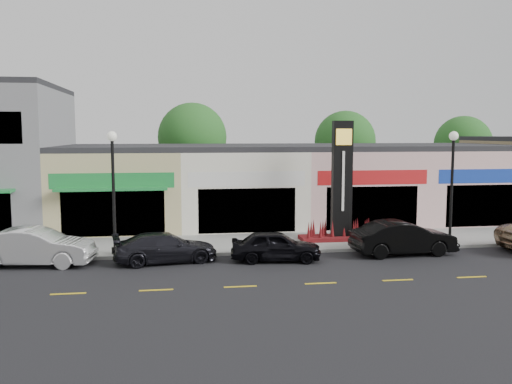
{
  "coord_description": "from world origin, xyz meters",
  "views": [
    {
      "loc": [
        -5.21,
        -21.98,
        5.54
      ],
      "look_at": [
        -1.4,
        4.0,
        2.67
      ],
      "focal_mm": 38.0,
      "sensor_mm": 36.0,
      "label": 1
    }
  ],
  "objects_px": {
    "lamp_east_near": "(452,176)",
    "pylon_sign": "(342,198)",
    "lamp_west_near": "(113,180)",
    "car_black_sedan": "(276,246)",
    "car_black_conv": "(403,238)",
    "car_white_van": "(35,247)",
    "car_dark_sedan": "(165,247)"
  },
  "relations": [
    {
      "from": "pylon_sign",
      "to": "car_black_conv",
      "type": "distance_m",
      "value": 3.97
    },
    {
      "from": "car_white_van",
      "to": "car_black_conv",
      "type": "height_order",
      "value": "car_white_van"
    },
    {
      "from": "car_black_sedan",
      "to": "car_white_van",
      "type": "bearing_deg",
      "value": 93.24
    },
    {
      "from": "pylon_sign",
      "to": "lamp_east_near",
      "type": "bearing_deg",
      "value": -18.75
    },
    {
      "from": "lamp_west_near",
      "to": "car_black_sedan",
      "type": "distance_m",
      "value": 7.74
    },
    {
      "from": "pylon_sign",
      "to": "car_black_sedan",
      "type": "bearing_deg",
      "value": -139.28
    },
    {
      "from": "lamp_east_near",
      "to": "car_white_van",
      "type": "bearing_deg",
      "value": -176.65
    },
    {
      "from": "car_dark_sedan",
      "to": "car_black_sedan",
      "type": "height_order",
      "value": "car_black_sedan"
    },
    {
      "from": "lamp_west_near",
      "to": "car_black_conv",
      "type": "height_order",
      "value": "lamp_west_near"
    },
    {
      "from": "lamp_west_near",
      "to": "car_black_sedan",
      "type": "bearing_deg",
      "value": -14.03
    },
    {
      "from": "car_dark_sedan",
      "to": "car_black_conv",
      "type": "relative_size",
      "value": 0.93
    },
    {
      "from": "car_black_sedan",
      "to": "car_black_conv",
      "type": "height_order",
      "value": "car_black_conv"
    },
    {
      "from": "car_black_conv",
      "to": "pylon_sign",
      "type": "bearing_deg",
      "value": 29.54
    },
    {
      "from": "pylon_sign",
      "to": "car_white_van",
      "type": "xyz_separation_m",
      "value": [
        -14.15,
        -2.82,
        -1.47
      ]
    },
    {
      "from": "lamp_east_near",
      "to": "car_black_conv",
      "type": "xyz_separation_m",
      "value": [
        -3.02,
        -1.4,
        -2.7
      ]
    },
    {
      "from": "car_dark_sedan",
      "to": "pylon_sign",
      "type": "bearing_deg",
      "value": -79.99
    },
    {
      "from": "lamp_west_near",
      "to": "car_dark_sedan",
      "type": "bearing_deg",
      "value": -29.84
    },
    {
      "from": "lamp_west_near",
      "to": "car_white_van",
      "type": "relative_size",
      "value": 1.13
    },
    {
      "from": "car_dark_sedan",
      "to": "car_white_van",
      "type": "bearing_deg",
      "value": 79.33
    },
    {
      "from": "lamp_east_near",
      "to": "car_dark_sedan",
      "type": "distance_m",
      "value": 14.1
    },
    {
      "from": "car_dark_sedan",
      "to": "car_black_sedan",
      "type": "relative_size",
      "value": 1.13
    },
    {
      "from": "lamp_east_near",
      "to": "lamp_west_near",
      "type": "bearing_deg",
      "value": 180.0
    },
    {
      "from": "lamp_west_near",
      "to": "car_black_sedan",
      "type": "relative_size",
      "value": 1.4
    },
    {
      "from": "pylon_sign",
      "to": "car_white_van",
      "type": "distance_m",
      "value": 14.5
    },
    {
      "from": "lamp_east_near",
      "to": "pylon_sign",
      "type": "bearing_deg",
      "value": 161.25
    },
    {
      "from": "lamp_east_near",
      "to": "car_black_sedan",
      "type": "relative_size",
      "value": 1.4
    },
    {
      "from": "lamp_west_near",
      "to": "pylon_sign",
      "type": "relative_size",
      "value": 0.91
    },
    {
      "from": "car_white_van",
      "to": "car_dark_sedan",
      "type": "xyz_separation_m",
      "value": [
        5.4,
        -0.17,
        -0.16
      ]
    },
    {
      "from": "lamp_east_near",
      "to": "car_dark_sedan",
      "type": "xyz_separation_m",
      "value": [
        -13.75,
        -1.29,
        -2.84
      ]
    },
    {
      "from": "lamp_east_near",
      "to": "car_black_sedan",
      "type": "height_order",
      "value": "lamp_east_near"
    },
    {
      "from": "car_black_sedan",
      "to": "car_black_conv",
      "type": "xyz_separation_m",
      "value": [
        5.98,
        0.35,
        0.11
      ]
    },
    {
      "from": "lamp_east_near",
      "to": "car_black_conv",
      "type": "relative_size",
      "value": 1.16
    }
  ]
}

